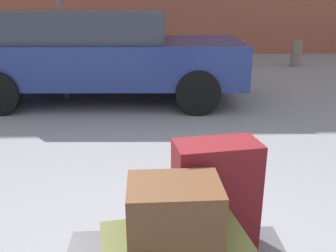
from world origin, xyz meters
The scene contains 6 objects.
suitcase_maroon_front_right centered at (0.19, 0.27, 0.63)m, with size 0.41×0.21×0.58m, color maroon.
duffel_bag_brown_topmost_pile centered at (-0.03, -0.03, 0.75)m, with size 0.38×0.28×0.24m, color #51331E.
parked_car centered at (-0.90, 4.66, 0.76)m, with size 4.37×2.07×1.42m.
bollard_kerb_near centered at (2.04, 7.71, 0.31)m, with size 0.26×0.26×0.63m, color #72665B.
bollard_kerb_mid centered at (3.48, 7.71, 0.31)m, with size 0.26×0.26×0.63m, color #72665B.
no_parking_sign centered at (-1.54, 4.79, 1.41)m, with size 0.49×0.14×2.27m.
Camera 1 is at (-0.11, -1.34, 1.56)m, focal length 39.44 mm.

